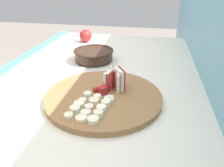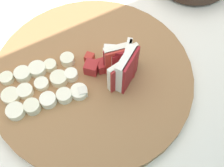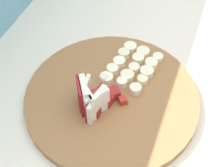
% 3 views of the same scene
% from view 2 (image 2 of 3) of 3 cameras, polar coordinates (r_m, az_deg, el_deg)
% --- Properties ---
extents(ground, '(10.00, 10.00, 0.00)m').
position_cam_2_polar(ground, '(1.36, -0.92, -15.33)').
color(ground, gray).
extents(tiled_countertop, '(1.43, 0.77, 0.91)m').
position_cam_2_polar(tiled_countertop, '(0.93, -1.34, -8.46)').
color(tiled_countertop, silver).
rests_on(tiled_countertop, ground).
extents(cutting_board, '(0.35, 0.35, 0.02)m').
position_cam_2_polar(cutting_board, '(0.48, -4.16, 1.56)').
color(cutting_board, olive).
rests_on(cutting_board, tiled_countertop).
extents(apple_wedge_fan, '(0.07, 0.07, 0.07)m').
position_cam_2_polar(apple_wedge_fan, '(0.45, 2.20, 4.07)').
color(apple_wedge_fan, maroon).
rests_on(apple_wedge_fan, cutting_board).
extents(apple_dice_pile, '(0.10, 0.07, 0.02)m').
position_cam_2_polar(apple_dice_pile, '(0.47, -2.69, 3.38)').
color(apple_dice_pile, '#A32323').
rests_on(apple_dice_pile, cutting_board).
extents(banana_slice_rows, '(0.14, 0.11, 0.02)m').
position_cam_2_polar(banana_slice_rows, '(0.47, -14.32, -0.38)').
color(banana_slice_rows, beige).
rests_on(banana_slice_rows, cutting_board).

